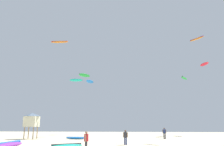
# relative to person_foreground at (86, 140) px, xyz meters

# --- Properties ---
(person_foreground) EXTENTS (0.38, 0.55, 1.68)m
(person_foreground) POSITION_rel_person_foreground_xyz_m (0.00, 0.00, 0.00)
(person_foreground) COLOR #2D2D33
(person_foreground) RESTS_ON ground
(person_midground) EXTENTS (0.58, 0.40, 1.76)m
(person_midground) POSITION_rel_person_foreground_xyz_m (8.99, 18.71, 0.05)
(person_midground) COLOR #2D2D33
(person_midground) RESTS_ON ground
(person_left) EXTENTS (0.53, 0.37, 1.66)m
(person_left) POSITION_rel_person_foreground_xyz_m (3.13, 6.83, -0.01)
(person_left) COLOR navy
(person_left) RESTS_ON ground
(kite_grounded_near) EXTENTS (3.48, 1.28, 0.43)m
(kite_grounded_near) POSITION_rel_person_foreground_xyz_m (-5.17, 16.43, -0.78)
(kite_grounded_near) COLOR blue
(kite_grounded_near) RESTS_ON ground
(kite_grounded_mid) EXTENTS (1.55, 5.25, 0.68)m
(kite_grounded_mid) POSITION_rel_person_foreground_xyz_m (-8.21, 1.74, -0.68)
(kite_grounded_mid) COLOR purple
(kite_grounded_mid) RESTS_ON ground
(kite_grounded_far) EXTENTS (3.25, 2.87, 0.41)m
(kite_grounded_far) POSITION_rel_person_foreground_xyz_m (-2.57, 2.84, -0.78)
(kite_grounded_far) COLOR #19B29E
(kite_grounded_far) RESTS_ON ground
(lifeguard_tower) EXTENTS (2.30, 2.30, 4.15)m
(lifeguard_tower) POSITION_rel_person_foreground_xyz_m (-12.68, 16.41, 2.08)
(lifeguard_tower) COLOR #8C704C
(lifeguard_tower) RESTS_ON ground
(kite_aloft_0) EXTENTS (3.95, 1.37, 0.75)m
(kite_aloft_0) POSITION_rel_person_foreground_xyz_m (-12.04, 25.92, 19.15)
(kite_aloft_0) COLOR orange
(kite_aloft_1) EXTENTS (1.82, 3.75, 0.65)m
(kite_aloft_1) POSITION_rel_person_foreground_xyz_m (21.41, 35.52, 15.74)
(kite_aloft_1) COLOR red
(kite_aloft_2) EXTENTS (2.41, 3.69, 0.63)m
(kite_aloft_2) POSITION_rel_person_foreground_xyz_m (15.28, 30.48, 11.35)
(kite_aloft_2) COLOR green
(kite_aloft_3) EXTENTS (2.06, 3.84, 0.87)m
(kite_aloft_3) POSITION_rel_person_foreground_xyz_m (-7.17, 36.60, 12.14)
(kite_aloft_3) COLOR blue
(kite_aloft_4) EXTENTS (2.23, 2.45, 0.59)m
(kite_aloft_4) POSITION_rel_person_foreground_xyz_m (14.20, 14.54, 14.45)
(kite_aloft_4) COLOR orange
(kite_aloft_5) EXTENTS (2.56, 3.07, 0.78)m
(kite_aloft_5) POSITION_rel_person_foreground_xyz_m (-6.50, 27.24, 11.77)
(kite_aloft_5) COLOR green
(kite_aloft_6) EXTENTS (2.47, 0.86, 0.58)m
(kite_aloft_6) POSITION_rel_person_foreground_xyz_m (-6.51, 20.40, 9.37)
(kite_aloft_6) COLOR #19B29E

